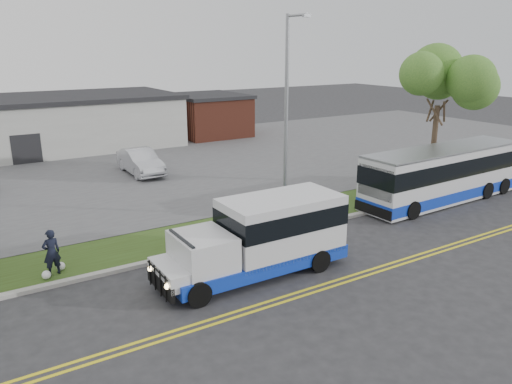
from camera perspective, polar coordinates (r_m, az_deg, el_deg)
ground at (r=21.15m, az=0.96°, el=-6.53°), size 140.00×140.00×0.00m
lane_line_north at (r=18.33m, az=7.61°, el=-10.44°), size 70.00×0.12×0.01m
lane_line_south at (r=18.13m, az=8.22°, el=-10.79°), size 70.00×0.12×0.01m
curb at (r=21.98m, az=-0.60°, el=-5.40°), size 80.00×0.30×0.15m
verge at (r=23.44m, az=-2.90°, el=-4.07°), size 80.00×3.30×0.10m
parking_lot at (r=35.93m, az=-13.94°, el=2.73°), size 80.00×25.00×0.10m
commercial_building at (r=44.00m, az=-25.82°, el=6.86°), size 25.40×10.40×4.35m
brick_wing at (r=47.72m, az=-5.47°, el=8.76°), size 6.30×7.30×3.90m
tree_east at (r=31.36m, az=20.28°, el=11.69°), size 5.20×5.20×8.33m
streetlight_near at (r=23.61m, az=3.57°, el=9.06°), size 0.35×1.53×9.50m
shuttle_bus at (r=18.60m, az=1.01°, el=-4.82°), size 7.39×2.52×2.82m
transit_bus at (r=29.01m, az=20.57°, el=1.90°), size 10.76×2.87×2.97m
pedestrian at (r=19.79m, az=-22.34°, el=-6.40°), size 0.70×0.52×1.76m
parked_car_a at (r=33.66m, az=-13.07°, el=3.41°), size 1.76×4.98×1.64m
grocery_bag_left at (r=19.81m, az=-22.84°, el=-8.73°), size 0.32×0.32×0.32m
grocery_bag_right at (r=20.34m, az=-21.41°, el=-7.90°), size 0.32×0.32×0.32m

